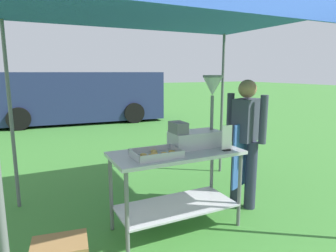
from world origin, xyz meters
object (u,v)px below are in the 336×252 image
Objects in this scene: menu_sign at (227,140)px; van_navy at (77,96)px; donut_tray at (156,155)px; vendor at (245,137)px; stall_canopy at (172,14)px; donut_cart at (176,173)px; donut_fryer at (198,125)px.

van_navy reaches higher than menu_sign.
donut_tray is 1.30m from vendor.
donut_cart is (0.00, -0.10, -1.64)m from stall_canopy.
stall_canopy is 2.39× the size of donut_cart.
donut_fryer is 0.14× the size of van_navy.
donut_tray is at bearing -93.83° from van_navy.
donut_tray is 0.79m from menu_sign.
donut_cart is at bearing 16.64° from donut_tray.
stall_canopy is 1.71m from vendor.
stall_canopy reaches higher than menu_sign.
menu_sign is at bearing -8.98° from donut_tray.
stall_canopy is at bearing 90.00° from donut_cart.
donut_cart is at bearing 158.11° from menu_sign.
vendor reaches higher than menu_sign.
menu_sign is at bearing -55.66° from donut_fryer.
menu_sign is (0.77, -0.12, 0.10)m from donut_tray.
menu_sign reaches higher than donut_cart.
menu_sign is 0.17× the size of vendor.
donut_cart is 2.94× the size of donut_tray.
stall_canopy is 7.03× the size of donut_tray.
van_navy is at bearing 86.17° from donut_tray.
menu_sign is at bearing -21.89° from donut_cart.
donut_cart is at bearing -91.91° from van_navy.
van_navy reaches higher than donut_fryer.
donut_fryer reaches higher than donut_tray.
donut_fryer is at bearing -3.55° from stall_canopy.
vendor is 7.72m from van_navy.
vendor is at bearing 31.10° from menu_sign.
donut_tray is 7.89m from van_navy.
menu_sign is at bearing -88.26° from van_navy.
vendor is at bearing 8.39° from donut_tray.
stall_canopy is at bearing 149.22° from menu_sign.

